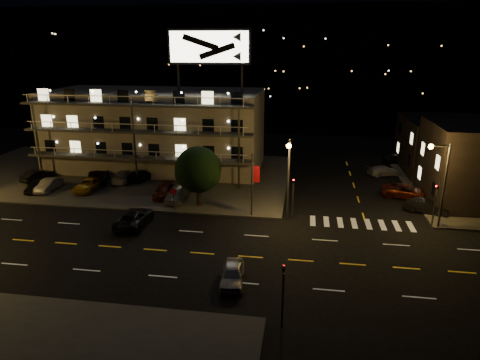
# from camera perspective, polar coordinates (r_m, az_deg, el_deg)

# --- Properties ---
(ground) EXTENTS (140.00, 140.00, 0.00)m
(ground) POSITION_cam_1_polar(r_m,az_deg,el_deg) (36.06, -8.20, -9.43)
(ground) COLOR black
(ground) RESTS_ON ground
(curb_nw) EXTENTS (44.00, 24.00, 0.15)m
(curb_nw) POSITION_cam_1_polar(r_m,az_deg,el_deg) (58.26, -15.80, 0.81)
(curb_nw) COLOR #363734
(curb_nw) RESTS_ON ground
(curb_ne) EXTENTS (16.00, 24.00, 0.15)m
(curb_ne) POSITION_cam_1_polar(r_m,az_deg,el_deg) (56.84, 29.08, -1.23)
(curb_ne) COLOR #363734
(curb_ne) RESTS_ON ground
(motel) EXTENTS (28.00, 13.80, 18.10)m
(motel) POSITION_cam_1_polar(r_m,az_deg,el_deg) (59.00, -11.08, 6.64)
(motel) COLOR gray
(motel) RESTS_ON ground
(side_bldg_back) EXTENTS (14.06, 12.00, 7.00)m
(side_bldg_back) POSITION_cam_1_polar(r_m,az_deg,el_deg) (63.28, 27.17, 4.03)
(side_bldg_back) COLOR black
(side_bldg_back) RESTS_ON ground
(hill_backdrop) EXTENTS (120.00, 25.00, 24.00)m
(hill_backdrop) POSITION_cam_1_polar(r_m,az_deg,el_deg) (100.75, -0.28, 14.98)
(hill_backdrop) COLOR black
(hill_backdrop) RESTS_ON ground
(streetlight_nc) EXTENTS (0.44, 1.92, 8.00)m
(streetlight_nc) POSITION_cam_1_polar(r_m,az_deg,el_deg) (40.21, 6.48, 1.15)
(streetlight_nc) COLOR #2D2D30
(streetlight_nc) RESTS_ON ground
(streetlight_ne) EXTENTS (1.92, 0.44, 8.00)m
(streetlight_ne) POSITION_cam_1_polar(r_m,az_deg,el_deg) (42.35, 25.25, 0.39)
(streetlight_ne) COLOR #2D2D30
(streetlight_ne) RESTS_ON ground
(signal_nw) EXTENTS (0.20, 0.27, 4.60)m
(signal_nw) POSITION_cam_1_polar(r_m,az_deg,el_deg) (41.46, 7.09, -1.83)
(signal_nw) COLOR #2D2D30
(signal_nw) RESTS_ON ground
(signal_sw) EXTENTS (0.20, 0.27, 4.60)m
(signal_sw) POSITION_cam_1_polar(r_m,az_deg,el_deg) (26.06, 5.74, -14.29)
(signal_sw) COLOR #2D2D30
(signal_sw) RESTS_ON ground
(signal_ne) EXTENTS (0.27, 0.20, 4.60)m
(signal_ne) POSITION_cam_1_polar(r_m,az_deg,el_deg) (43.20, 24.59, -2.56)
(signal_ne) COLOR #2D2D30
(signal_ne) RESTS_ON ground
(banner_north) EXTENTS (0.83, 0.16, 6.40)m
(banner_north) POSITION_cam_1_polar(r_m,az_deg,el_deg) (41.36, 1.71, -0.49)
(banner_north) COLOR #2D2D30
(banner_north) RESTS_ON ground
(stop_sign) EXTENTS (0.91, 0.11, 2.61)m
(stop_sign) POSITION_cam_1_polar(r_m,az_deg,el_deg) (43.75, -8.86, -2.05)
(stop_sign) COLOR #2D2D30
(stop_sign) RESTS_ON ground
(tree) EXTENTS (4.99, 4.80, 6.28)m
(tree) POSITION_cam_1_polar(r_m,az_deg,el_deg) (44.10, -5.66, 1.21)
(tree) COLOR black
(tree) RESTS_ON curb_nw
(lot_car_0) EXTENTS (2.09, 3.87, 1.25)m
(lot_car_0) POSITION_cam_1_polar(r_m,az_deg,el_deg) (54.41, -25.62, -0.71)
(lot_car_0) COLOR black
(lot_car_0) RESTS_ON curb_nw
(lot_car_1) EXTENTS (1.58, 4.18, 1.36)m
(lot_car_1) POSITION_cam_1_polar(r_m,az_deg,el_deg) (53.94, -24.19, -0.61)
(lot_car_1) COLOR gray
(lot_car_1) RESTS_ON curb_nw
(lot_car_2) EXTENTS (2.29, 4.78, 1.31)m
(lot_car_2) POSITION_cam_1_polar(r_m,az_deg,el_deg) (52.37, -19.51, -0.60)
(lot_car_2) COLOR #C38B12
(lot_car_2) RESTS_ON curb_nw
(lot_car_3) EXTENTS (2.00, 4.35, 1.23)m
(lot_car_3) POSITION_cam_1_polar(r_m,az_deg,el_deg) (48.15, -10.15, -1.46)
(lot_car_3) COLOR #50170B
(lot_car_3) RESTS_ON curb_nw
(lot_car_4) EXTENTS (1.86, 4.50, 1.53)m
(lot_car_4) POSITION_cam_1_polar(r_m,az_deg,el_deg) (46.57, -8.45, -1.84)
(lot_car_4) COLOR gray
(lot_car_4) RESTS_ON curb_nw
(lot_car_5) EXTENTS (2.61, 4.34, 1.35)m
(lot_car_5) POSITION_cam_1_polar(r_m,az_deg,el_deg) (58.47, -25.40, 0.56)
(lot_car_5) COLOR black
(lot_car_5) RESTS_ON curb_nw
(lot_car_6) EXTENTS (4.06, 5.80, 1.47)m
(lot_car_6) POSITION_cam_1_polar(r_m,az_deg,el_deg) (55.06, -18.50, 0.46)
(lot_car_6) COLOR black
(lot_car_6) RESTS_ON curb_nw
(lot_car_7) EXTENTS (2.07, 4.88, 1.41)m
(lot_car_7) POSITION_cam_1_polar(r_m,az_deg,el_deg) (54.42, -15.09, 0.54)
(lot_car_7) COLOR gray
(lot_car_7) RESTS_ON curb_nw
(lot_car_8) EXTENTS (3.35, 4.62, 1.46)m
(lot_car_8) POSITION_cam_1_polar(r_m,az_deg,el_deg) (54.27, -13.05, 0.69)
(lot_car_8) COLOR black
(lot_car_8) RESTS_ON curb_nw
(lot_car_9) EXTENTS (2.15, 4.75, 1.51)m
(lot_car_9) POSITION_cam_1_polar(r_m,az_deg,el_deg) (50.74, -6.92, -0.14)
(lot_car_9) COLOR #50170B
(lot_car_9) RESTS_ON curb_nw
(side_car_0) EXTENTS (4.39, 2.93, 1.37)m
(side_car_0) POSITION_cam_1_polar(r_m,az_deg,el_deg) (47.05, 23.67, -3.29)
(side_car_0) COLOR black
(side_car_0) RESTS_ON ground
(side_car_1) EXTENTS (5.81, 3.56, 1.50)m
(side_car_1) POSITION_cam_1_polar(r_m,az_deg,el_deg) (50.82, 21.45, -1.43)
(side_car_1) COLOR #50170B
(side_car_1) RESTS_ON ground
(side_car_2) EXTENTS (4.63, 3.17, 1.25)m
(side_car_2) POSITION_cam_1_polar(r_m,az_deg,el_deg) (58.57, 18.63, 1.19)
(side_car_2) COLOR gray
(side_car_2) RESTS_ON ground
(side_car_3) EXTENTS (4.65, 2.89, 1.48)m
(side_car_3) POSITION_cam_1_polar(r_m,az_deg,el_deg) (65.16, 20.31, 2.74)
(side_car_3) COLOR black
(side_car_3) RESTS_ON ground
(road_car_east) EXTENTS (1.96, 4.18, 1.38)m
(road_car_east) POSITION_cam_1_polar(r_m,az_deg,el_deg) (31.15, -1.01, -12.45)
(road_car_east) COLOR gray
(road_car_east) RESTS_ON ground
(road_car_west) EXTENTS (2.46, 5.33, 1.48)m
(road_car_west) POSITION_cam_1_polar(r_m,az_deg,el_deg) (41.52, -13.90, -4.91)
(road_car_west) COLOR black
(road_car_west) RESTS_ON ground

